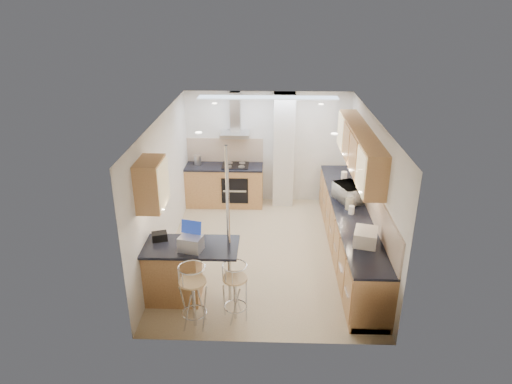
{
  "coord_description": "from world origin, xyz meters",
  "views": [
    {
      "loc": [
        0.07,
        -7.31,
        4.33
      ],
      "look_at": [
        -0.18,
        0.2,
        1.11
      ],
      "focal_mm": 32.0,
      "sensor_mm": 36.0,
      "label": 1
    }
  ],
  "objects_px": {
    "laptop": "(191,244)",
    "bar_stool_end": "(235,292)",
    "microwave": "(349,193)",
    "bar_stool_near": "(193,296)",
    "bread_bin": "(366,237)"
  },
  "relations": [
    {
      "from": "bar_stool_near",
      "to": "bread_bin",
      "type": "height_order",
      "value": "bread_bin"
    },
    {
      "from": "laptop",
      "to": "bread_bin",
      "type": "relative_size",
      "value": 0.77
    },
    {
      "from": "bar_stool_near",
      "to": "bar_stool_end",
      "type": "bearing_deg",
      "value": -5.1
    },
    {
      "from": "bread_bin",
      "to": "microwave",
      "type": "bearing_deg",
      "value": 105.77
    },
    {
      "from": "microwave",
      "to": "bread_bin",
      "type": "bearing_deg",
      "value": 158.52
    },
    {
      "from": "laptop",
      "to": "bar_stool_end",
      "type": "height_order",
      "value": "laptop"
    },
    {
      "from": "microwave",
      "to": "bread_bin",
      "type": "distance_m",
      "value": 1.56
    },
    {
      "from": "microwave",
      "to": "laptop",
      "type": "xyz_separation_m",
      "value": [
        -2.56,
        -1.88,
        -0.03
      ]
    },
    {
      "from": "bar_stool_near",
      "to": "bar_stool_end",
      "type": "height_order",
      "value": "bar_stool_near"
    },
    {
      "from": "microwave",
      "to": "bar_stool_near",
      "type": "height_order",
      "value": "microwave"
    },
    {
      "from": "bar_stool_end",
      "to": "bread_bin",
      "type": "relative_size",
      "value": 2.19
    },
    {
      "from": "microwave",
      "to": "bar_stool_end",
      "type": "xyz_separation_m",
      "value": [
        -1.9,
        -2.21,
        -0.62
      ]
    },
    {
      "from": "bar_stool_near",
      "to": "laptop",
      "type": "bearing_deg",
      "value": 77.57
    },
    {
      "from": "microwave",
      "to": "bar_stool_near",
      "type": "xyz_separation_m",
      "value": [
        -2.47,
        -2.39,
        -0.58
      ]
    },
    {
      "from": "microwave",
      "to": "laptop",
      "type": "height_order",
      "value": "microwave"
    }
  ]
}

